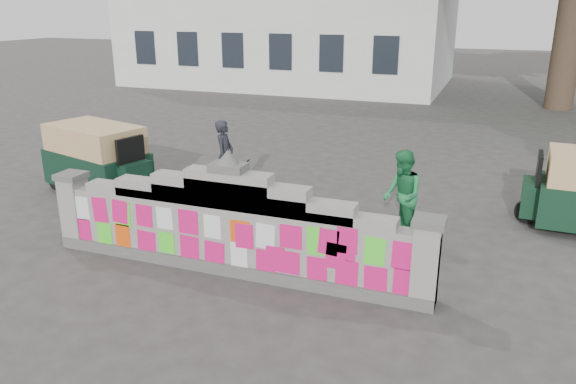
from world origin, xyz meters
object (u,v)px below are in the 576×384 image
object	(u,v)px
cyclist_bike	(226,181)
rickshaw_left	(99,158)
pedestrian	(402,195)
cyclist_rider	(225,167)

from	to	relation	value
cyclist_bike	rickshaw_left	size ratio (longest dim) A/B	0.60
cyclist_bike	pedestrian	distance (m)	3.99
cyclist_rider	rickshaw_left	bearing A→B (deg)	91.09
cyclist_rider	pedestrian	bearing A→B (deg)	-108.02
pedestrian	rickshaw_left	size ratio (longest dim) A/B	0.58
pedestrian	rickshaw_left	bearing A→B (deg)	-118.79
cyclist_rider	pedestrian	distance (m)	3.97
pedestrian	cyclist_rider	bearing A→B (deg)	-126.97
cyclist_bike	rickshaw_left	bearing A→B (deg)	91.09
cyclist_bike	pedestrian	size ratio (longest dim) A/B	1.04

